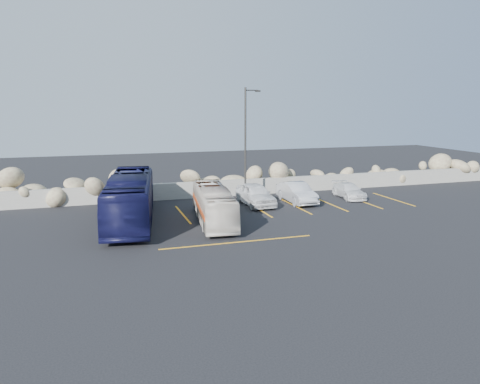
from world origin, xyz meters
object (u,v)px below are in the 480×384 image
object	(u,v)px
lamppost	(246,142)
car_c	(349,191)
car_b	(297,193)
tour_coach	(130,199)
vintage_bus	(214,205)
car_a	(255,194)

from	to	relation	value
lamppost	car_c	distance (m)	8.65
car_b	car_c	bearing A→B (deg)	4.36
tour_coach	car_b	xyz separation A→B (m)	(11.67, 2.27, -0.73)
lamppost	vintage_bus	xyz separation A→B (m)	(-3.69, -5.03, -3.24)
lamppost	tour_coach	world-z (taller)	lamppost
car_b	vintage_bus	bearing A→B (deg)	-152.05
lamppost	car_a	xyz separation A→B (m)	(0.27, -1.24, -3.54)
car_c	vintage_bus	bearing A→B (deg)	-154.69
lamppost	car_a	world-z (taller)	lamppost
car_b	car_c	xyz separation A→B (m)	(4.39, 0.31, -0.17)
car_a	car_c	distance (m)	7.46
vintage_bus	car_a	bearing A→B (deg)	50.97
tour_coach	vintage_bus	bearing A→B (deg)	-8.60
lamppost	car_b	distance (m)	5.08
car_a	car_b	world-z (taller)	car_a
vintage_bus	lamppost	bearing A→B (deg)	60.96
vintage_bus	car_c	distance (m)	12.10
vintage_bus	tour_coach	size ratio (longest dim) A/B	0.74
car_c	car_a	bearing A→B (deg)	-172.42
vintage_bus	car_a	distance (m)	5.49
tour_coach	car_c	bearing A→B (deg)	17.44
lamppost	car_b	bearing A→B (deg)	-21.99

